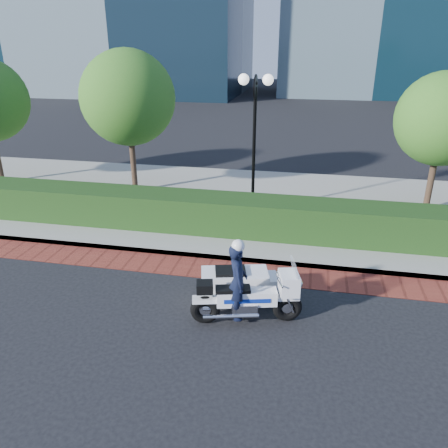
% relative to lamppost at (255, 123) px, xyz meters
% --- Properties ---
extents(ground, '(120.00, 120.00, 0.00)m').
position_rel_lamppost_xyz_m(ground, '(-1.00, -5.20, -2.96)').
color(ground, black).
rests_on(ground, ground).
extents(brick_strip, '(60.00, 1.00, 0.01)m').
position_rel_lamppost_xyz_m(brick_strip, '(-1.00, -3.70, -2.95)').
color(brick_strip, maroon).
rests_on(brick_strip, ground).
extents(sidewalk, '(60.00, 8.00, 0.15)m').
position_rel_lamppost_xyz_m(sidewalk, '(-1.00, 0.80, -2.88)').
color(sidewalk, gray).
rests_on(sidewalk, ground).
extents(hedge_main, '(18.00, 1.20, 1.00)m').
position_rel_lamppost_xyz_m(hedge_main, '(-1.00, -1.60, -2.31)').
color(hedge_main, black).
rests_on(hedge_main, sidewalk).
extents(lamppost, '(1.02, 0.70, 4.21)m').
position_rel_lamppost_xyz_m(lamppost, '(0.00, 0.00, 0.00)').
color(lamppost, black).
rests_on(lamppost, sidewalk).
extents(tree_b, '(3.20, 3.20, 4.89)m').
position_rel_lamppost_xyz_m(tree_b, '(-4.50, 1.30, 0.48)').
color(tree_b, '#332319').
rests_on(tree_b, sidewalk).
extents(tree_c, '(2.80, 2.80, 4.30)m').
position_rel_lamppost_xyz_m(tree_c, '(5.50, 1.30, 0.09)').
color(tree_c, '#332319').
rests_on(tree_c, sidewalk).
extents(police_motorcycle, '(2.24, 1.61, 1.82)m').
position_rel_lamppost_xyz_m(police_motorcycle, '(0.51, -5.41, -2.34)').
color(police_motorcycle, black).
rests_on(police_motorcycle, ground).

